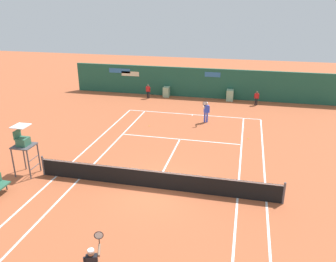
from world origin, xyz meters
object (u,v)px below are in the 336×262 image
Objects in this scene: tennis_ball_mid_court at (248,139)px; tennis_ball_by_sideline at (149,126)px; umpire_chair at (23,143)px; player_on_baseline at (206,110)px; ball_kid_right_post at (148,90)px; ball_kid_left_post at (257,97)px.

tennis_ball_mid_court and tennis_ball_by_sideline have the same top height.
tennis_ball_by_sideline is at bearing 153.29° from umpire_chair.
tennis_ball_mid_court is at bearing -6.88° from tennis_ball_by_sideline.
tennis_ball_mid_court is 7.10m from tennis_ball_by_sideline.
tennis_ball_mid_court is at bearing 123.83° from player_on_baseline.
tennis_ball_by_sideline is at bearing 173.12° from tennis_ball_mid_court.
ball_kid_left_post is at bearing -174.30° from ball_kid_right_post.
ball_kid_left_post is 9.78m from ball_kid_right_post.
umpire_chair is 13.69m from tennis_ball_mid_court.
umpire_chair is at bearing 52.88° from ball_kid_left_post.
tennis_ball_by_sideline is at bearing 43.50° from ball_kid_left_post.
tennis_ball_by_sideline is (-3.90, -1.79, -0.91)m from player_on_baseline.
ball_kid_left_post is (3.71, 5.43, -0.22)m from player_on_baseline.
ball_kid_left_post is (11.85, 15.63, -1.04)m from umpire_chair.
ball_kid_right_post is at bearing 106.69° from tennis_ball_by_sideline.
ball_kid_right_post is at bearing -58.05° from player_on_baseline.
tennis_ball_by_sideline is (2.16, -7.22, -0.72)m from ball_kid_right_post.
umpire_chair is 40.05× the size of tennis_ball_mid_court.
tennis_ball_by_sideline is (-7.05, 0.85, 0.00)m from tennis_ball_mid_court.
umpire_chair is 19.64m from ball_kid_left_post.
ball_kid_right_post is 19.26× the size of tennis_ball_mid_court.
umpire_chair is at bearing 88.16° from ball_kid_right_post.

